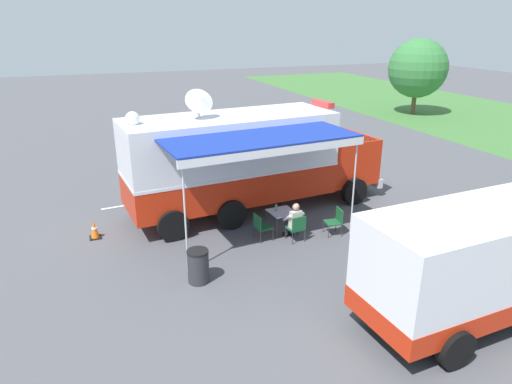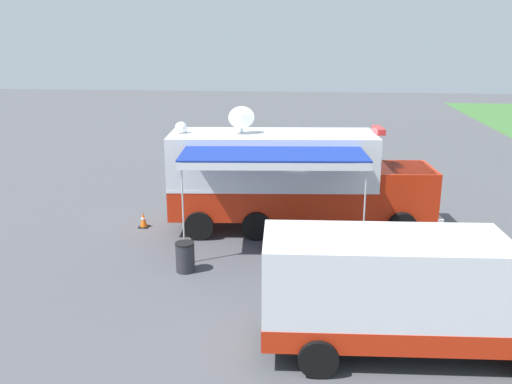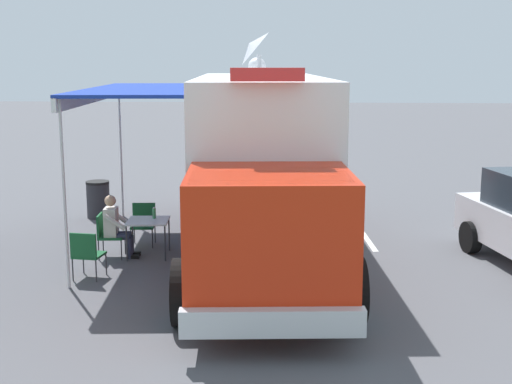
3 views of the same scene
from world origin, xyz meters
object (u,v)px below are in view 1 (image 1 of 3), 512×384
object	(u,v)px
traffic_cone	(95,230)
folding_chair_at_table	(297,226)
seated_responder	(294,220)
car_behind_truck	(223,148)
water_bottle	(276,208)
folding_table	(282,213)
support_truck	(490,262)
command_truck	(250,158)
trash_bin	(198,266)
folding_chair_spare_by_truck	(336,219)
folding_chair_beside_table	(261,225)

from	to	relation	value
traffic_cone	folding_chair_at_table	bearing A→B (deg)	66.33
seated_responder	car_behind_truck	size ratio (longest dim) A/B	0.28
folding_chair_at_table	car_behind_truck	xyz separation A→B (m)	(-8.38, 0.25, 0.37)
seated_responder	water_bottle	bearing A→B (deg)	-156.75
folding_table	traffic_cone	world-z (taller)	folding_table
water_bottle	support_truck	distance (m)	6.47
folding_table	command_truck	bearing A→B (deg)	-173.60
support_truck	traffic_cone	bearing A→B (deg)	-132.58
trash_bin	support_truck	size ratio (longest dim) A/B	0.13
folding_chair_spare_by_truck	traffic_cone	distance (m)	7.66
folding_chair_at_table	folding_chair_spare_by_truck	distance (m)	1.40
folding_chair_at_table	traffic_cone	distance (m)	6.37
folding_chair_spare_by_truck	traffic_cone	world-z (taller)	folding_chair_spare_by_truck
water_bottle	traffic_cone	distance (m)	5.79
trash_bin	traffic_cone	size ratio (longest dim) A/B	1.57
folding_table	car_behind_truck	distance (m)	7.60
water_bottle	traffic_cone	xyz separation A→B (m)	(-1.66, -5.51, -0.55)
command_truck	water_bottle	xyz separation A→B (m)	(2.10, 0.08, -1.11)
seated_responder	traffic_cone	xyz separation A→B (m)	(-2.37, -5.82, -0.37)
folding_chair_beside_table	trash_bin	distance (m)	2.97
traffic_cone	support_truck	world-z (taller)	support_truck
support_truck	folding_table	bearing A→B (deg)	-156.50
support_truck	car_behind_truck	xyz separation A→B (m)	(-13.36, -2.12, -0.51)
water_bottle	traffic_cone	size ratio (longest dim) A/B	0.39
folding_table	car_behind_truck	world-z (taller)	car_behind_truck
folding_table	support_truck	xyz separation A→B (m)	(5.77, 2.51, 0.71)
seated_responder	command_truck	bearing A→B (deg)	-172.34
folding_table	folding_chair_spare_by_truck	world-z (taller)	folding_chair_spare_by_truck
water_bottle	seated_responder	world-z (taller)	seated_responder
car_behind_truck	command_truck	bearing A→B (deg)	-6.79
folding_table	trash_bin	distance (m)	3.84
folding_chair_at_table	folding_chair_spare_by_truck	bearing A→B (deg)	91.39
traffic_cone	support_truck	xyz separation A→B (m)	(7.53, 8.20, 1.11)
folding_chair_beside_table	car_behind_truck	bearing A→B (deg)	171.02
trash_bin	car_behind_truck	size ratio (longest dim) A/B	0.20
folding_chair_beside_table	car_behind_truck	size ratio (longest dim) A/B	0.19
water_bottle	traffic_cone	world-z (taller)	water_bottle
folding_chair_at_table	trash_bin	xyz separation A→B (m)	(1.17, -3.44, -0.06)
folding_chair_at_table	traffic_cone	size ratio (longest dim) A/B	1.50
seated_responder	car_behind_truck	bearing A→B (deg)	178.16
water_bottle	folding_chair_at_table	bearing A→B (deg)	19.62
folding_chair_beside_table	command_truck	bearing A→B (deg)	166.35
command_truck	folding_chair_beside_table	world-z (taller)	command_truck
folding_chair_at_table	seated_responder	bearing A→B (deg)	-175.26
command_truck	trash_bin	distance (m)	5.37
folding_chair_at_table	car_behind_truck	size ratio (longest dim) A/B	0.19
folding_chair_spare_by_truck	support_truck	xyz separation A→B (m)	(5.01, 0.97, 0.87)
folding_table	traffic_cone	size ratio (longest dim) A/B	1.49
seated_responder	traffic_cone	bearing A→B (deg)	-112.15
folding_chair_spare_by_truck	support_truck	distance (m)	5.18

